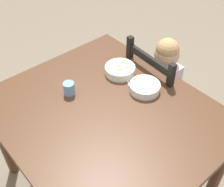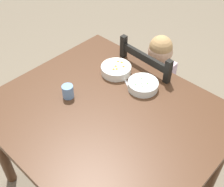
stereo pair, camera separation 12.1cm
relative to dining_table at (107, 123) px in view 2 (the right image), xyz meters
name	(u,v)px [view 2 (the right image)]	position (x,y,z in m)	size (l,w,h in m)	color
ground_plane	(108,183)	(0.00, 0.00, -0.66)	(8.00, 8.00, 0.00)	#7C6F5A
dining_table	(107,123)	(0.00, 0.00, 0.00)	(1.25, 1.08, 0.76)	#51311D
dining_chair	(153,94)	(-0.09, 0.59, -0.22)	(0.44, 0.44, 0.92)	black
child_figure	(155,77)	(-0.09, 0.58, -0.05)	(0.32, 0.31, 0.93)	silver
bowl_of_peas	(143,85)	(0.02, 0.29, 0.12)	(0.19, 0.19, 0.05)	white
bowl_of_carrots	(116,69)	(-0.20, 0.29, 0.13)	(0.19, 0.19, 0.05)	white
spoon	(124,77)	(-0.13, 0.29, 0.10)	(0.13, 0.09, 0.01)	silver
drinking_cup	(68,91)	(-0.25, -0.07, 0.14)	(0.07, 0.07, 0.08)	#6F9CD4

